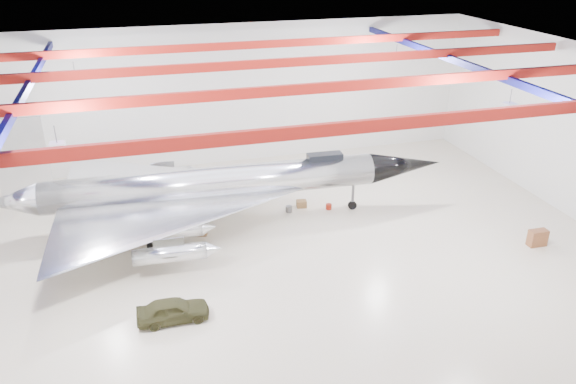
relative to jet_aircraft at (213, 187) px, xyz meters
name	(u,v)px	position (x,y,z in m)	size (l,w,h in m)	color
floor	(274,251)	(2.75, -4.34, -2.58)	(40.00, 40.00, 0.00)	beige
wall_back	(225,96)	(2.75, 10.66, 2.92)	(40.00, 40.00, 0.00)	silver
wall_right	(575,132)	(22.75, -4.34, 2.92)	(30.00, 30.00, 0.00)	silver
ceiling	(271,64)	(2.75, -4.34, 8.42)	(40.00, 40.00, 0.00)	#0A0F38
ceiling_structure	(272,77)	(2.75, -4.34, 7.75)	(39.50, 29.50, 1.08)	maroon
jet_aircraft	(213,187)	(0.00, 0.00, 0.00)	(28.83, 17.23, 7.86)	silver
jeep	(173,310)	(-3.58, -9.36, -1.99)	(1.39, 3.46, 1.18)	#37371B
desk	(538,238)	(18.11, -8.08, -2.07)	(1.11, 0.56, 1.02)	brown
crate_ply	(143,234)	(-4.61, -0.42, -2.42)	(0.45, 0.36, 0.31)	olive
engine_drum	(289,209)	(5.04, 0.35, -2.38)	(0.45, 0.45, 0.40)	#59595B
parts_bin	(302,204)	(6.07, 0.81, -2.34)	(0.67, 0.54, 0.47)	olive
crate_small	(137,218)	(-4.89, 1.88, -2.44)	(0.40, 0.32, 0.28)	#59595B
tool_chest	(329,207)	(7.75, -0.01, -2.40)	(0.40, 0.40, 0.36)	maroon
oil_barrel	(202,232)	(-1.03, -1.28, -2.38)	(0.58, 0.46, 0.40)	olive
spares_box	(249,185)	(3.29, 5.02, -2.41)	(0.37, 0.37, 0.34)	#59595B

